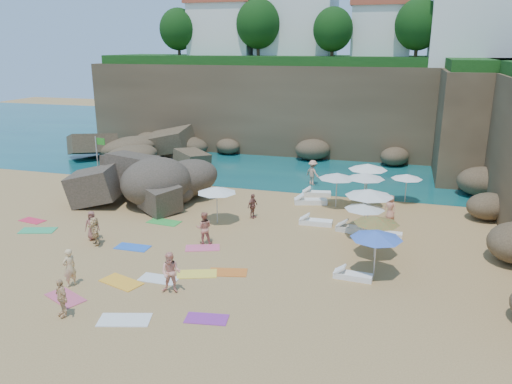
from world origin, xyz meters
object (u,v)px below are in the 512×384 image
(flag_pole, at_px, (99,158))
(parasol_1, at_px, (407,176))
(parasol_0, at_px, (337,176))
(person_stand_5, at_px, (136,180))
(person_stand_2, at_px, (313,173))
(rock_outcrop, at_px, (136,198))
(person_stand_3, at_px, (253,206))
(person_stand_6, at_px, (69,268))
(lounger_0, at_px, (317,194))
(person_stand_1, at_px, (204,228))
(parasol_2, at_px, (368,167))
(person_stand_4, at_px, (390,207))

(flag_pole, distance_m, parasol_1, 20.25)
(parasol_0, height_order, person_stand_5, parasol_0)
(person_stand_2, bearing_deg, rock_outcrop, 67.34)
(flag_pole, xyz_separation_m, person_stand_3, (11.31, -1.83, -1.79))
(person_stand_3, xyz_separation_m, person_stand_5, (-9.32, 2.93, 0.07))
(parasol_0, xyz_separation_m, person_stand_6, (-9.26, -13.86, -1.18))
(rock_outcrop, height_order, person_stand_5, person_stand_5)
(flag_pole, bearing_deg, person_stand_2, 24.99)
(lounger_0, relative_size, person_stand_5, 1.18)
(lounger_0, height_order, person_stand_1, person_stand_1)
(rock_outcrop, xyz_separation_m, parasol_2, (14.67, 4.12, 2.19))
(parasol_2, height_order, person_stand_1, parasol_2)
(person_stand_4, distance_m, person_stand_5, 17.07)
(person_stand_1, relative_size, person_stand_2, 0.92)
(person_stand_1, height_order, person_stand_6, person_stand_1)
(person_stand_2, relative_size, person_stand_5, 1.14)
(rock_outcrop, distance_m, person_stand_6, 12.57)
(parasol_2, bearing_deg, flag_pole, -167.49)
(lounger_0, xyz_separation_m, person_stand_5, (-12.15, -2.57, 0.66))
(parasol_1, relative_size, parasol_2, 0.78)
(person_stand_5, bearing_deg, lounger_0, -4.16)
(person_stand_2, height_order, person_stand_6, person_stand_2)
(parasol_2, relative_size, person_stand_4, 1.72)
(rock_outcrop, relative_size, person_stand_4, 5.10)
(person_stand_5, bearing_deg, person_stand_1, -58.48)
(parasol_2, height_order, person_stand_2, parasol_2)
(rock_outcrop, relative_size, flag_pole, 1.89)
(person_stand_6, bearing_deg, rock_outcrop, -142.55)
(person_stand_4, bearing_deg, rock_outcrop, -148.42)
(person_stand_2, relative_size, person_stand_4, 1.25)
(parasol_0, relative_size, person_stand_5, 1.44)
(person_stand_2, bearing_deg, person_stand_3, 111.49)
(person_stand_2, bearing_deg, person_stand_4, 168.96)
(parasol_1, xyz_separation_m, person_stand_5, (-17.87, -2.77, -0.91))
(parasol_2, xyz_separation_m, person_stand_4, (1.64, -3.67, -1.45))
(parasol_1, distance_m, person_stand_5, 18.10)
(flag_pole, xyz_separation_m, person_stand_6, (6.46, -12.24, -1.69))
(rock_outcrop, xyz_separation_m, parasol_0, (12.98, 1.88, 2.01))
(person_stand_3, bearing_deg, lounger_0, -6.96)
(flag_pole, distance_m, person_stand_5, 2.85)
(rock_outcrop, height_order, parasol_2, parasol_2)
(lounger_0, relative_size, person_stand_2, 1.03)
(person_stand_3, distance_m, person_stand_6, 11.48)
(rock_outcrop, relative_size, parasol_1, 3.78)
(person_stand_1, distance_m, person_stand_5, 10.95)
(rock_outcrop, xyz_separation_m, person_stand_2, (10.66, 6.50, 0.92))
(person_stand_2, bearing_deg, person_stand_5, 60.26)
(flag_pole, bearing_deg, person_stand_3, -9.19)
(flag_pole, relative_size, person_stand_6, 2.37)
(flag_pole, relative_size, person_stand_5, 2.45)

